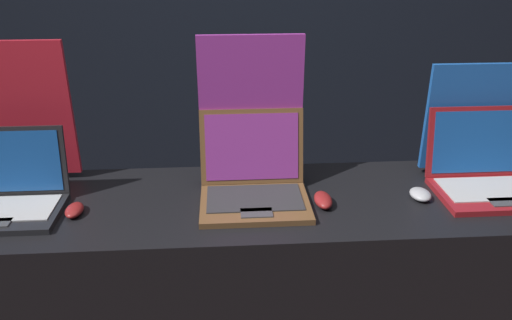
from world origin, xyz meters
The scene contains 10 objects.
display_counter centered at (0.00, 0.28, 0.45)m, with size 2.14×0.57×0.90m.
laptop_front centered at (-0.83, 0.27, 0.96)m, with size 0.36×0.28×0.26m.
mouse_front centered at (-0.61, 0.22, 0.92)m, with size 0.06×0.10×0.03m.
promo_stand_front centered at (-0.83, 0.50, 1.15)m, with size 0.36×0.07×0.52m.
laptop_middle centered at (-0.01, 0.30, 0.97)m, with size 0.37×0.34×0.28m.
mouse_middle centered at (0.22, 0.23, 0.92)m, with size 0.06×0.11×0.04m.
promo_stand_middle centered at (-0.01, 0.44, 1.16)m, with size 0.37×0.07×0.54m.
laptop_back centered at (0.83, 0.30, 0.97)m, with size 0.40×0.31×0.28m.
mouse_back centered at (0.57, 0.25, 0.92)m, with size 0.07×0.09×0.03m.
promo_stand_back centered at (0.83, 0.46, 1.11)m, with size 0.39×0.07×0.42m.
Camera 1 is at (-0.11, -1.24, 1.74)m, focal length 35.00 mm.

